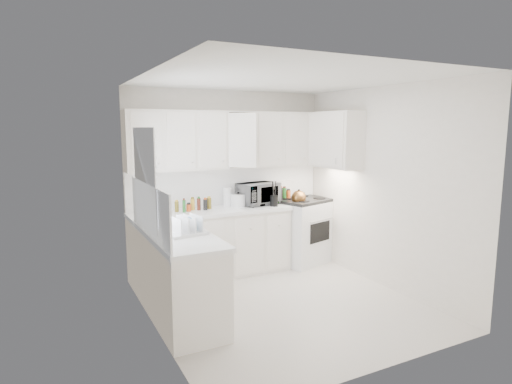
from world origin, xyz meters
TOP-DOWN VIEW (x-y plane):
  - floor at (0.00, 0.00)m, footprint 3.20×3.20m
  - ceiling at (0.00, 0.00)m, footprint 3.20×3.20m
  - wall_back at (0.00, 1.60)m, footprint 3.00×0.00m
  - wall_front at (0.00, -1.60)m, footprint 3.00×0.00m
  - wall_left at (-1.50, 0.00)m, footprint 0.00×3.20m
  - wall_right at (1.50, 0.00)m, footprint 0.00×3.20m
  - window_blinds at (-1.48, 0.35)m, footprint 0.06×0.96m
  - lower_cabinets_back at (-0.39, 1.30)m, footprint 2.22×0.60m
  - lower_cabinets_left at (-1.20, 0.20)m, footprint 0.60×1.60m
  - countertop_back at (-0.39, 1.29)m, footprint 2.24×0.64m
  - countertop_left at (-1.19, 0.20)m, footprint 0.64×1.62m
  - backsplash_back at (0.00, 1.59)m, footprint 2.98×0.02m
  - backsplash_left at (-1.49, 0.20)m, footprint 0.02×1.60m
  - upper_cabinets_back at (0.00, 1.44)m, footprint 3.00×0.33m
  - upper_cabinets_right at (1.33, 0.82)m, footprint 0.33×0.90m
  - sink at (-1.19, 0.55)m, footprint 0.42×0.38m
  - stove at (1.10, 1.28)m, footprint 0.98×0.88m
  - tea_kettle at (0.92, 1.12)m, footprint 0.32×0.29m
  - frying_pan at (1.28, 1.44)m, footprint 0.26×0.42m
  - microwave at (0.38, 1.37)m, footprint 0.63×0.44m
  - rice_cooker at (0.05, 1.35)m, footprint 0.26×0.26m
  - paper_towel at (-0.09, 1.44)m, footprint 0.12×0.12m
  - utensil_crock at (0.51, 1.14)m, footprint 0.15×0.15m
  - dish_rack at (-1.14, 0.12)m, footprint 0.46×0.37m
  - spice_left_0 at (-0.85, 1.42)m, footprint 0.06×0.06m
  - spice_left_1 at (-0.78, 1.33)m, footprint 0.06×0.06m
  - spice_left_2 at (-0.70, 1.42)m, footprint 0.06×0.06m
  - spice_left_3 at (-0.62, 1.33)m, footprint 0.06×0.06m
  - spice_left_4 at (-0.55, 1.42)m, footprint 0.06×0.06m
  - spice_left_5 at (-0.47, 1.33)m, footprint 0.06×0.06m
  - spice_left_6 at (-0.40, 1.42)m, footprint 0.06×0.06m
  - sauce_right_0 at (0.58, 1.46)m, footprint 0.06×0.06m
  - sauce_right_1 at (0.64, 1.40)m, footprint 0.06×0.06m
  - sauce_right_2 at (0.69, 1.46)m, footprint 0.06×0.06m
  - sauce_right_3 at (0.74, 1.40)m, footprint 0.06×0.06m
  - sauce_right_4 at (0.80, 1.46)m, footprint 0.06×0.06m
  - sauce_right_5 at (0.85, 1.40)m, footprint 0.06×0.06m
  - sauce_right_6 at (0.91, 1.46)m, footprint 0.06×0.06m

SIDE VIEW (x-z plane):
  - floor at x=0.00m, z-range 0.00..0.00m
  - lower_cabinets_back at x=-0.39m, z-range 0.00..0.90m
  - lower_cabinets_left at x=-1.20m, z-range 0.00..0.90m
  - stove at x=1.10m, z-range 0.00..1.27m
  - countertop_back at x=-0.39m, z-range 0.90..0.95m
  - countertop_left at x=-1.19m, z-range 0.90..0.95m
  - frying_pan at x=1.28m, z-range 0.95..0.98m
  - spice_left_0 at x=-0.85m, z-range 0.95..1.08m
  - spice_left_1 at x=-0.78m, z-range 0.95..1.08m
  - spice_left_2 at x=-0.70m, z-range 0.95..1.08m
  - spice_left_3 at x=-0.62m, z-range 0.95..1.08m
  - spice_left_4 at x=-0.55m, z-range 0.95..1.08m
  - spice_left_5 at x=-0.47m, z-range 0.95..1.08m
  - spice_left_6 at x=-0.40m, z-range 0.95..1.08m
  - sauce_right_0 at x=0.58m, z-range 0.95..1.14m
  - sauce_right_1 at x=0.64m, z-range 0.95..1.14m
  - sauce_right_2 at x=0.69m, z-range 0.95..1.14m
  - sauce_right_3 at x=0.74m, z-range 0.95..1.14m
  - sauce_right_4 at x=0.80m, z-range 0.95..1.14m
  - sauce_right_5 at x=0.85m, z-range 0.95..1.14m
  - sauce_right_6 at x=0.91m, z-range 0.95..1.14m
  - rice_cooker at x=0.05m, z-range 0.95..1.16m
  - tea_kettle at x=0.92m, z-range 0.94..1.19m
  - dish_rack at x=-1.14m, z-range 0.95..1.18m
  - sink at x=-1.19m, z-range 0.92..1.22m
  - paper_towel at x=-0.09m, z-range 0.95..1.22m
  - utensil_crock at x=0.51m, z-range 0.95..1.32m
  - microwave at x=0.38m, z-range 0.95..1.34m
  - backsplash_back at x=0.00m, z-range 0.95..1.50m
  - backsplash_left at x=-1.49m, z-range 0.95..1.50m
  - wall_back at x=0.00m, z-range -0.20..2.80m
  - wall_front at x=0.00m, z-range -0.20..2.80m
  - wall_left at x=-1.50m, z-range -0.30..2.90m
  - wall_right at x=1.50m, z-range -0.30..2.90m
  - upper_cabinets_back at x=0.00m, z-range 1.10..1.90m
  - upper_cabinets_right at x=1.33m, z-range 1.10..1.90m
  - window_blinds at x=-1.48m, z-range 1.02..2.08m
  - ceiling at x=0.00m, z-range 2.60..2.60m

